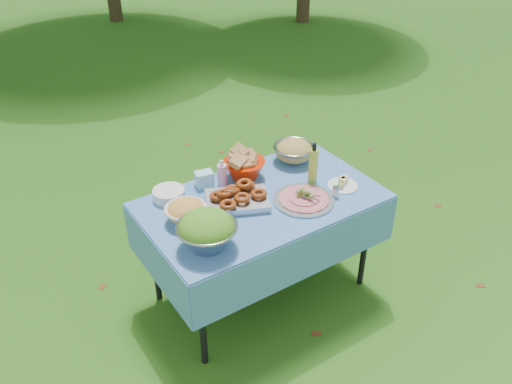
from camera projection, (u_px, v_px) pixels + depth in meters
ground at (261, 290)px, 3.75m from camera, size 80.00×80.00×0.00m
picnic_table at (262, 247)px, 3.54m from camera, size 1.46×0.86×0.76m
salad_bowl at (207, 230)px, 2.89m from camera, size 0.37×0.37×0.22m
pasta_bowl_white at (186, 211)px, 3.11m from camera, size 0.28×0.28×0.13m
plate_stack at (169, 194)px, 3.32m from camera, size 0.24×0.24×0.06m
wipes_box at (204, 179)px, 3.43m from camera, size 0.12×0.10×0.10m
sanitizer_bottle at (222, 173)px, 3.42m from camera, size 0.08×0.08×0.18m
bread_bowl at (244, 165)px, 3.50m from camera, size 0.36×0.36×0.18m
pasta_bowl_steel at (294, 151)px, 3.69m from camera, size 0.34×0.34×0.15m
fried_tray at (237, 198)px, 3.27m from camera, size 0.45×0.40×0.09m
charcuterie_platter at (304, 195)px, 3.29m from camera, size 0.47×0.47×0.09m
oil_bottle at (313, 162)px, 3.43m from camera, size 0.06×0.06×0.28m
cheese_plate at (343, 183)px, 3.44m from camera, size 0.20×0.20×0.05m
shaker at (336, 192)px, 3.34m from camera, size 0.06×0.06×0.07m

